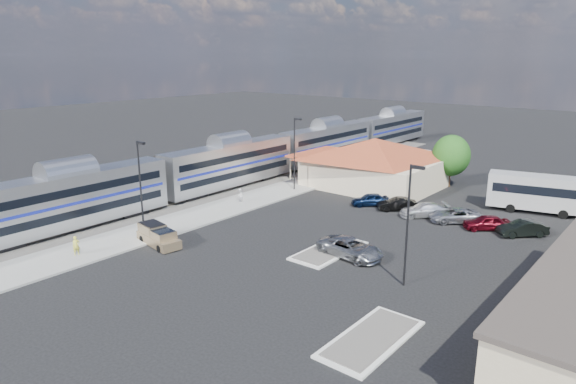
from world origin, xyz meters
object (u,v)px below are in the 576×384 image
Objects in this scene: suv at (350,248)px; coach_bus at (552,193)px; pickup_truck at (159,236)px; station_depot at (374,162)px.

coach_bus is at bearing -18.38° from suv.
coach_bus is (24.32, 31.80, 1.50)m from pickup_truck.
pickup_truck is at bearing 128.84° from coach_bus.
coach_bus is at bearing -28.88° from pickup_truck.
station_depot is at bearing 30.11° from suv.
station_depot is 30.59m from pickup_truck.
station_depot reaches higher than coach_bus.
pickup_truck is (-3.94, -30.25, -2.33)m from station_depot.
suv is (14.56, 8.36, -0.01)m from pickup_truck.
station_depot is at bearing 1.11° from pickup_truck.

